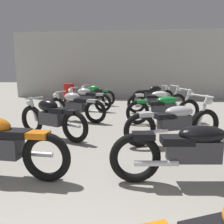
{
  "coord_description": "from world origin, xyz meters",
  "views": [
    {
      "loc": [
        0.5,
        -0.19,
        1.43
      ],
      "look_at": [
        0.0,
        4.69,
        0.55
      ],
      "focal_mm": 35.67,
      "sensor_mm": 36.0,
      "label": 1
    }
  ],
  "objects_px": {
    "motorcycle_left_row_1": "(0,145)",
    "motorcycle_right_row_3": "(164,107)",
    "motorcycle_left_row_2": "(51,117)",
    "motorcycle_left_row_5": "(95,94)",
    "oil_drum": "(69,92)",
    "motorcycle_right_row_4": "(157,100)",
    "motorcycle_right_row_2": "(175,121)",
    "motorcycle_left_row_3": "(75,106)",
    "motorcycle_right_row_1": "(195,149)",
    "motorcycle_right_row_5": "(153,95)",
    "motorcycle_left_row_4": "(86,99)"
  },
  "relations": [
    {
      "from": "motorcycle_left_row_1",
      "to": "motorcycle_right_row_3",
      "type": "distance_m",
      "value": 4.44
    },
    {
      "from": "motorcycle_left_row_1",
      "to": "motorcycle_left_row_2",
      "type": "xyz_separation_m",
      "value": [
        -0.01,
        1.89,
        0.0
      ]
    },
    {
      "from": "motorcycle_left_row_5",
      "to": "oil_drum",
      "type": "relative_size",
      "value": 2.16
    },
    {
      "from": "motorcycle_left_row_2",
      "to": "motorcycle_right_row_4",
      "type": "relative_size",
      "value": 0.86
    },
    {
      "from": "motorcycle_right_row_3",
      "to": "motorcycle_right_row_2",
      "type": "bearing_deg",
      "value": -90.28
    },
    {
      "from": "motorcycle_right_row_4",
      "to": "motorcycle_left_row_5",
      "type": "bearing_deg",
      "value": 146.24
    },
    {
      "from": "motorcycle_left_row_5",
      "to": "motorcycle_left_row_3",
      "type": "bearing_deg",
      "value": -89.88
    },
    {
      "from": "motorcycle_left_row_1",
      "to": "motorcycle_right_row_2",
      "type": "height_order",
      "value": "motorcycle_right_row_2"
    },
    {
      "from": "motorcycle_right_row_3",
      "to": "motorcycle_right_row_1",
      "type": "bearing_deg",
      "value": -90.76
    },
    {
      "from": "motorcycle_right_row_5",
      "to": "oil_drum",
      "type": "height_order",
      "value": "motorcycle_right_row_5"
    },
    {
      "from": "oil_drum",
      "to": "motorcycle_right_row_1",
      "type": "bearing_deg",
      "value": -63.5
    },
    {
      "from": "oil_drum",
      "to": "motorcycle_left_row_4",
      "type": "bearing_deg",
      "value": -62.7
    },
    {
      "from": "motorcycle_right_row_4",
      "to": "oil_drum",
      "type": "xyz_separation_m",
      "value": [
        -4.2,
        3.2,
        -0.03
      ]
    },
    {
      "from": "motorcycle_left_row_3",
      "to": "oil_drum",
      "type": "height_order",
      "value": "motorcycle_left_row_3"
    },
    {
      "from": "motorcycle_left_row_2",
      "to": "motorcycle_left_row_4",
      "type": "bearing_deg",
      "value": 89.83
    },
    {
      "from": "motorcycle_right_row_3",
      "to": "motorcycle_right_row_4",
      "type": "bearing_deg",
      "value": 90.64
    },
    {
      "from": "motorcycle_right_row_4",
      "to": "motorcycle_right_row_5",
      "type": "relative_size",
      "value": 1.14
    },
    {
      "from": "motorcycle_left_row_1",
      "to": "motorcycle_left_row_4",
      "type": "distance_m",
      "value": 5.38
    },
    {
      "from": "motorcycle_left_row_3",
      "to": "motorcycle_right_row_5",
      "type": "xyz_separation_m",
      "value": [
        2.53,
        3.39,
        0.0
      ]
    },
    {
      "from": "motorcycle_left_row_1",
      "to": "oil_drum",
      "type": "distance_m",
      "value": 8.65
    },
    {
      "from": "motorcycle_left_row_3",
      "to": "motorcycle_left_row_5",
      "type": "xyz_separation_m",
      "value": [
        -0.01,
        3.41,
        0.0
      ]
    },
    {
      "from": "motorcycle_left_row_3",
      "to": "motorcycle_right_row_3",
      "type": "bearing_deg",
      "value": -0.07
    },
    {
      "from": "motorcycle_right_row_1",
      "to": "oil_drum",
      "type": "distance_m",
      "value": 9.36
    },
    {
      "from": "motorcycle_right_row_5",
      "to": "motorcycle_left_row_1",
      "type": "bearing_deg",
      "value": -110.39
    },
    {
      "from": "motorcycle_right_row_3",
      "to": "oil_drum",
      "type": "height_order",
      "value": "motorcycle_right_row_3"
    },
    {
      "from": "motorcycle_right_row_2",
      "to": "motorcycle_right_row_4",
      "type": "bearing_deg",
      "value": 90.17
    },
    {
      "from": "motorcycle_left_row_2",
      "to": "motorcycle_right_row_4",
      "type": "height_order",
      "value": "motorcycle_right_row_4"
    },
    {
      "from": "motorcycle_right_row_2",
      "to": "motorcycle_right_row_3",
      "type": "distance_m",
      "value": 1.81
    },
    {
      "from": "motorcycle_left_row_4",
      "to": "motorcycle_right_row_1",
      "type": "bearing_deg",
      "value": -63.97
    },
    {
      "from": "motorcycle_right_row_1",
      "to": "motorcycle_right_row_3",
      "type": "xyz_separation_m",
      "value": [
        0.05,
        3.46,
        0.0
      ]
    },
    {
      "from": "motorcycle_left_row_5",
      "to": "motorcycle_right_row_5",
      "type": "bearing_deg",
      "value": -0.49
    },
    {
      "from": "motorcycle_left_row_3",
      "to": "motorcycle_right_row_3",
      "type": "distance_m",
      "value": 2.55
    },
    {
      "from": "motorcycle_left_row_1",
      "to": "motorcycle_left_row_4",
      "type": "bearing_deg",
      "value": 89.94
    },
    {
      "from": "motorcycle_left_row_4",
      "to": "motorcycle_right_row_3",
      "type": "xyz_separation_m",
      "value": [
        2.62,
        -1.8,
        -0.01
      ]
    },
    {
      "from": "motorcycle_left_row_5",
      "to": "motorcycle_right_row_4",
      "type": "relative_size",
      "value": 0.86
    },
    {
      "from": "motorcycle_left_row_3",
      "to": "motorcycle_left_row_5",
      "type": "relative_size",
      "value": 1.04
    },
    {
      "from": "motorcycle_right_row_2",
      "to": "oil_drum",
      "type": "relative_size",
      "value": 2.41
    },
    {
      "from": "motorcycle_left_row_4",
      "to": "motorcycle_right_row_2",
      "type": "relative_size",
      "value": 0.94
    },
    {
      "from": "motorcycle_right_row_2",
      "to": "motorcycle_right_row_5",
      "type": "relative_size",
      "value": 1.09
    },
    {
      "from": "motorcycle_right_row_1",
      "to": "motorcycle_right_row_4",
      "type": "height_order",
      "value": "same"
    },
    {
      "from": "motorcycle_left_row_4",
      "to": "motorcycle_right_row_5",
      "type": "distance_m",
      "value": 3.04
    },
    {
      "from": "motorcycle_right_row_2",
      "to": "motorcycle_right_row_1",
      "type": "bearing_deg",
      "value": -91.29
    },
    {
      "from": "motorcycle_left_row_1",
      "to": "motorcycle_right_row_5",
      "type": "relative_size",
      "value": 1.05
    },
    {
      "from": "motorcycle_left_row_3",
      "to": "motorcycle_right_row_2",
      "type": "distance_m",
      "value": 3.12
    },
    {
      "from": "motorcycle_left_row_2",
      "to": "oil_drum",
      "type": "height_order",
      "value": "motorcycle_left_row_2"
    },
    {
      "from": "motorcycle_left_row_5",
      "to": "motorcycle_right_row_3",
      "type": "distance_m",
      "value": 4.27
    },
    {
      "from": "motorcycle_left_row_5",
      "to": "motorcycle_right_row_2",
      "type": "bearing_deg",
      "value": -63.95
    },
    {
      "from": "motorcycle_left_row_1",
      "to": "motorcycle_left_row_2",
      "type": "relative_size",
      "value": 1.08
    },
    {
      "from": "motorcycle_left_row_1",
      "to": "motorcycle_left_row_3",
      "type": "bearing_deg",
      "value": 88.95
    },
    {
      "from": "motorcycle_left_row_2",
      "to": "motorcycle_left_row_5",
      "type": "xyz_separation_m",
      "value": [
        0.06,
        5.11,
        0.0
      ]
    }
  ]
}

